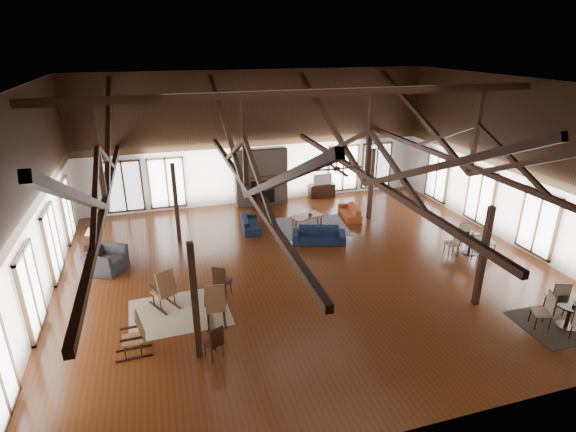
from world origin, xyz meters
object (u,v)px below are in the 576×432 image
object	(u,v)px
coffee_table	(307,217)
armchair	(106,260)
sofa_navy_front	(319,235)
sofa_orange	(350,212)
cafe_table_far	(471,241)
tv_console	(322,190)
cafe_table_near	(570,311)
sofa_navy_left	(251,223)

from	to	relation	value
coffee_table	armchair	bearing A→B (deg)	174.34
armchair	sofa_navy_front	bearing A→B (deg)	-60.55
sofa_orange	armchair	world-z (taller)	armchair
sofa_orange	coffee_table	bearing A→B (deg)	-67.93
sofa_orange	cafe_table_far	distance (m)	5.25
sofa_navy_front	tv_console	distance (m)	5.33
armchair	cafe_table_far	bearing A→B (deg)	-71.89
cafe_table_far	tv_console	distance (m)	7.94
sofa_navy_front	cafe_table_near	size ratio (longest dim) A/B	1.03
sofa_orange	armchair	bearing A→B (deg)	-68.62
cafe_table_far	sofa_orange	bearing A→B (deg)	120.91
coffee_table	cafe_table_near	distance (m)	9.63
cafe_table_near	cafe_table_far	xyz separation A→B (m)	(0.34, 4.52, -0.02)
sofa_navy_front	coffee_table	world-z (taller)	sofa_navy_front
sofa_navy_front	coffee_table	bearing A→B (deg)	105.79
sofa_navy_front	tv_console	bearing A→B (deg)	86.14
tv_console	cafe_table_far	bearing A→B (deg)	-68.56
armchair	cafe_table_near	world-z (taller)	cafe_table_near
sofa_orange	tv_console	xyz separation A→B (m)	(-0.21, 2.89, 0.07)
cafe_table_near	tv_console	xyz separation A→B (m)	(-2.56, 11.91, -0.18)
armchair	cafe_table_far	distance (m)	12.66
cafe_table_far	tv_console	size ratio (longest dim) A/B	1.48
sofa_navy_left	tv_console	bearing A→B (deg)	-49.94
cafe_table_near	cafe_table_far	bearing A→B (deg)	85.65
sofa_orange	cafe_table_far	xyz separation A→B (m)	(2.70, -4.50, 0.23)
sofa_navy_front	cafe_table_near	world-z (taller)	cafe_table_near
armchair	sofa_orange	bearing A→B (deg)	-48.75
sofa_navy_left	coffee_table	bearing A→B (deg)	-96.21
sofa_navy_left	coffee_table	size ratio (longest dim) A/B	1.23
coffee_table	armchair	size ratio (longest dim) A/B	1.19
sofa_navy_left	cafe_table_near	bearing A→B (deg)	-138.09
coffee_table	cafe_table_near	bearing A→B (deg)	-80.16
coffee_table	armchair	distance (m)	7.79
sofa_navy_front	sofa_navy_left	xyz separation A→B (m)	(-2.21, 2.02, -0.04)
sofa_navy_left	armchair	size ratio (longest dim) A/B	1.46
cafe_table_far	cafe_table_near	bearing A→B (deg)	-94.35
sofa_orange	coffee_table	distance (m)	2.19
sofa_navy_left	sofa_orange	xyz separation A→B (m)	(4.38, 0.04, -0.01)
sofa_orange	cafe_table_far	bearing A→B (deg)	39.94
cafe_table_near	cafe_table_far	size ratio (longest dim) A/B	1.04
sofa_navy_front	sofa_navy_left	distance (m)	2.99
sofa_navy_left	coffee_table	world-z (taller)	sofa_navy_left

